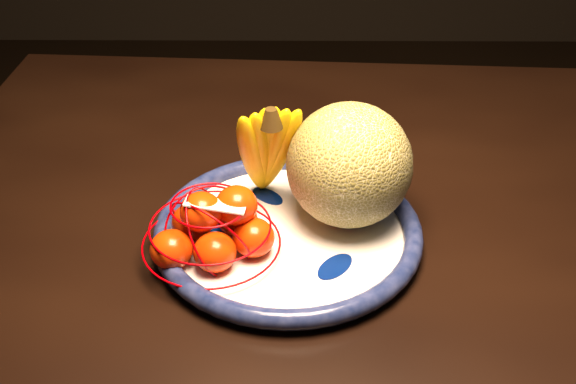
{
  "coord_description": "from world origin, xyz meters",
  "views": [
    {
      "loc": [
        -0.14,
        -0.83,
        1.3
      ],
      "look_at": [
        -0.15,
        -0.09,
        0.79
      ],
      "focal_mm": 45.0,
      "sensor_mm": 36.0,
      "label": 1
    }
  ],
  "objects_px": {
    "dining_table": "(413,236)",
    "cantaloupe": "(349,165)",
    "fruit_bowl": "(288,233)",
    "mandarin_bag": "(214,229)",
    "banana_bunch": "(266,146)"
  },
  "relations": [
    {
      "from": "dining_table",
      "to": "cantaloupe",
      "type": "relative_size",
      "value": 9.29
    },
    {
      "from": "dining_table",
      "to": "fruit_bowl",
      "type": "height_order",
      "value": "fruit_bowl"
    },
    {
      "from": "fruit_bowl",
      "to": "mandarin_bag",
      "type": "relative_size",
      "value": 1.84
    },
    {
      "from": "cantaloupe",
      "to": "mandarin_bag",
      "type": "xyz_separation_m",
      "value": [
        -0.17,
        -0.07,
        -0.05
      ]
    },
    {
      "from": "cantaloupe",
      "to": "banana_bunch",
      "type": "bearing_deg",
      "value": 161.3
    },
    {
      "from": "dining_table",
      "to": "fruit_bowl",
      "type": "distance_m",
      "value": 0.23
    },
    {
      "from": "dining_table",
      "to": "banana_bunch",
      "type": "distance_m",
      "value": 0.28
    },
    {
      "from": "cantaloupe",
      "to": "fruit_bowl",
      "type": "bearing_deg",
      "value": -154.7
    },
    {
      "from": "dining_table",
      "to": "mandarin_bag",
      "type": "xyz_separation_m",
      "value": [
        -0.27,
        -0.14,
        0.12
      ]
    },
    {
      "from": "mandarin_bag",
      "to": "banana_bunch",
      "type": "bearing_deg",
      "value": 60.55
    },
    {
      "from": "dining_table",
      "to": "banana_bunch",
      "type": "relative_size",
      "value": 8.8
    },
    {
      "from": "dining_table",
      "to": "banana_bunch",
      "type": "bearing_deg",
      "value": -166.98
    },
    {
      "from": "dining_table",
      "to": "mandarin_bag",
      "type": "height_order",
      "value": "mandarin_bag"
    },
    {
      "from": "dining_table",
      "to": "banana_bunch",
      "type": "xyz_separation_m",
      "value": [
        -0.21,
        -0.04,
        0.17
      ]
    },
    {
      "from": "fruit_bowl",
      "to": "cantaloupe",
      "type": "relative_size",
      "value": 2.15
    }
  ]
}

